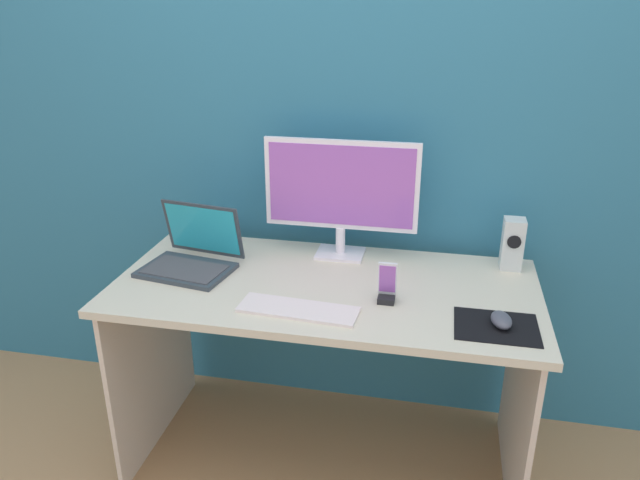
{
  "coord_description": "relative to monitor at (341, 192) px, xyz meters",
  "views": [
    {
      "loc": [
        0.36,
        -1.84,
        1.69
      ],
      "look_at": [
        -0.01,
        -0.02,
        0.93
      ],
      "focal_mm": 33.79,
      "sensor_mm": 36.0,
      "label": 1
    }
  ],
  "objects": [
    {
      "name": "desk",
      "position": [
        -0.01,
        -0.25,
        -0.41
      ],
      "size": [
        1.46,
        0.7,
        0.76
      ],
      "color": "beige",
      "rests_on": "ground_plane"
    },
    {
      "name": "mousepad",
      "position": [
        0.55,
        -0.44,
        -0.25
      ],
      "size": [
        0.25,
        0.2,
        0.0
      ],
      "primitive_type": "cube",
      "color": "black",
      "rests_on": "desk"
    },
    {
      "name": "speaker_right",
      "position": [
        0.63,
        0.01,
        -0.16
      ],
      "size": [
        0.08,
        0.08,
        0.19
      ],
      "color": "silver",
      "rests_on": "desk"
    },
    {
      "name": "fishbowl",
      "position": [
        -0.53,
        -0.0,
        -0.18
      ],
      "size": [
        0.16,
        0.16,
        0.16
      ],
      "primitive_type": "sphere",
      "color": "silver",
      "rests_on": "desk"
    },
    {
      "name": "wall_back",
      "position": [
        -0.01,
        0.17,
        0.24
      ],
      "size": [
        6.0,
        0.04,
        2.5
      ],
      "primitive_type": "cube",
      "color": "teal",
      "rests_on": "ground_plane"
    },
    {
      "name": "ground_plane",
      "position": [
        -0.01,
        -0.25,
        -1.01
      ],
      "size": [
        8.0,
        8.0,
        0.0
      ],
      "primitive_type": "plane",
      "color": "tan"
    },
    {
      "name": "laptop",
      "position": [
        -0.51,
        -0.22,
        -0.21
      ],
      "size": [
        0.35,
        0.31,
        0.23
      ],
      "color": "#333C45",
      "rests_on": "desk"
    },
    {
      "name": "monitor",
      "position": [
        0.0,
        0.0,
        0.0
      ],
      "size": [
        0.57,
        0.14,
        0.45
      ],
      "color": "white",
      "rests_on": "desk"
    },
    {
      "name": "keyboard_external",
      "position": [
        -0.05,
        -0.46,
        -0.25
      ],
      "size": [
        0.39,
        0.15,
        0.01
      ],
      "primitive_type": "cube",
      "rotation": [
        0.0,
        0.0,
        -0.07
      ],
      "color": "white",
      "rests_on": "desk"
    },
    {
      "name": "phone_in_dock",
      "position": [
        0.21,
        -0.34,
        -0.21
      ],
      "size": [
        0.06,
        0.05,
        0.14
      ],
      "color": "black",
      "rests_on": "desk"
    },
    {
      "name": "mouse",
      "position": [
        0.57,
        -0.43,
        -0.24
      ],
      "size": [
        0.08,
        0.11,
        0.04
      ],
      "primitive_type": "ellipsoid",
      "rotation": [
        0.0,
        0.0,
        0.16
      ],
      "color": "#4B4C59",
      "rests_on": "mousepad"
    }
  ]
}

